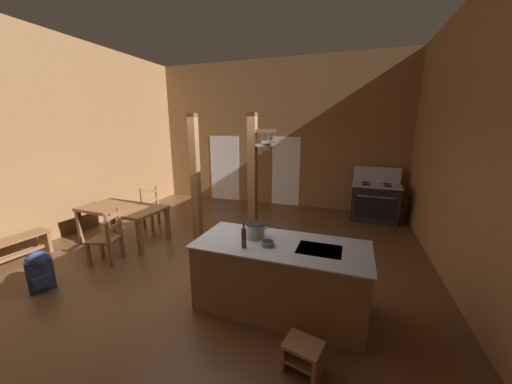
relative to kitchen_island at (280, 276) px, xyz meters
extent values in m
cube|color=brown|center=(-1.41, 0.67, -0.50)|extent=(8.12, 9.17, 0.10)
cube|color=brown|center=(-1.41, 4.92, 1.65)|extent=(8.12, 0.14, 4.21)
cube|color=brown|center=(-5.14, 0.67, 1.65)|extent=(0.14, 9.17, 4.21)
cube|color=brown|center=(2.32, 0.67, 1.65)|extent=(0.14, 9.17, 4.21)
cube|color=white|center=(-3.06, 4.85, 0.57)|extent=(1.00, 0.01, 2.05)
cube|color=white|center=(-1.05, 4.85, 0.57)|extent=(0.84, 0.01, 2.05)
cube|color=brown|center=(0.00, 0.00, -0.01)|extent=(2.11, 0.93, 0.89)
cube|color=#A8AAB2|center=(0.00, 0.00, 0.44)|extent=(2.17, 0.99, 0.02)
cube|color=black|center=(0.47, -0.01, 0.45)|extent=(0.53, 0.41, 0.00)
cube|color=black|center=(0.01, 0.43, -0.40)|extent=(2.00, 0.07, 0.10)
cube|color=black|center=(1.42, 4.20, 0.00)|extent=(1.14, 0.81, 0.90)
cube|color=black|center=(1.41, 3.81, -0.03)|extent=(0.93, 0.05, 0.52)
cylinder|color=#A8AAB2|center=(1.40, 3.79, 0.25)|extent=(0.83, 0.07, 0.02)
cube|color=#A8AAB2|center=(1.42, 4.20, 0.46)|extent=(1.18, 0.86, 0.03)
cube|color=#A8AAB2|center=(1.44, 4.56, 0.67)|extent=(1.14, 0.10, 0.40)
cylinder|color=black|center=(1.66, 4.03, 0.48)|extent=(0.21, 0.21, 0.01)
cylinder|color=black|center=(1.17, 4.06, 0.48)|extent=(0.21, 0.21, 0.01)
cylinder|color=black|center=(1.68, 4.34, 0.48)|extent=(0.21, 0.21, 0.01)
cylinder|color=black|center=(1.18, 4.36, 0.48)|extent=(0.21, 0.21, 0.01)
cylinder|color=black|center=(1.73, 3.78, 0.37)|extent=(0.05, 0.03, 0.04)
cylinder|color=black|center=(1.51, 3.79, 0.37)|extent=(0.05, 0.03, 0.04)
cylinder|color=black|center=(1.29, 3.80, 0.37)|extent=(0.05, 0.03, 0.04)
cylinder|color=black|center=(1.07, 3.82, 0.37)|extent=(0.05, 0.03, 0.04)
cube|color=brown|center=(-0.85, 1.31, 0.83)|extent=(0.14, 0.14, 2.56)
cube|color=brown|center=(-0.66, 1.31, 1.81)|extent=(0.51, 0.08, 0.06)
cylinder|color=#A8AAB2|center=(-0.67, 1.31, 1.71)|extent=(0.01, 0.01, 0.21)
cylinder|color=#A8AAB2|center=(-0.67, 1.31, 1.58)|extent=(0.24, 0.24, 0.04)
cylinder|color=#A8AAB2|center=(-0.67, 1.31, 1.50)|extent=(0.02, 0.02, 0.14)
cylinder|color=#A8AAB2|center=(-0.56, 1.31, 1.73)|extent=(0.01, 0.01, 0.16)
cylinder|color=#A8AAB2|center=(-0.56, 1.31, 1.63)|extent=(0.24, 0.24, 0.04)
cylinder|color=#A8AAB2|center=(-0.56, 1.31, 1.55)|extent=(0.02, 0.02, 0.14)
cylinder|color=#A8AAB2|center=(-0.46, 1.31, 1.71)|extent=(0.01, 0.01, 0.20)
cylinder|color=#A8AAB2|center=(-0.46, 1.31, 1.59)|extent=(0.16, 0.16, 0.04)
cylinder|color=#A8AAB2|center=(-0.46, 1.31, 1.51)|extent=(0.02, 0.02, 0.14)
cube|color=brown|center=(-1.93, 1.22, 0.83)|extent=(0.14, 0.14, 2.56)
cube|color=brown|center=(0.45, -0.85, -0.17)|extent=(0.42, 0.36, 0.04)
cube|color=brown|center=(0.29, -0.82, -0.32)|extent=(0.10, 0.28, 0.26)
cube|color=brown|center=(0.60, -0.89, -0.32)|extent=(0.10, 0.28, 0.26)
cube|color=brown|center=(0.45, -0.85, -0.32)|extent=(0.38, 0.35, 0.03)
cube|color=brown|center=(-3.58, 1.06, 0.26)|extent=(1.74, 0.98, 0.06)
cube|color=brown|center=(-4.35, 1.49, -0.11)|extent=(0.08, 0.08, 0.68)
cube|color=brown|center=(-2.78, 1.42, -0.11)|extent=(0.08, 0.08, 0.68)
cube|color=brown|center=(-4.39, 0.71, -0.11)|extent=(0.08, 0.08, 0.68)
cube|color=brown|center=(-2.81, 0.64, -0.11)|extent=(0.08, 0.08, 0.68)
cube|color=brown|center=(-3.51, 1.93, -0.02)|extent=(0.57, 0.57, 0.04)
cube|color=brown|center=(-3.26, 2.04, -0.25)|extent=(0.06, 0.06, 0.41)
cube|color=brown|center=(-3.40, 1.68, -0.25)|extent=(0.06, 0.06, 0.41)
cube|color=brown|center=(-3.62, 2.17, 0.02)|extent=(0.06, 0.06, 0.95)
cube|color=brown|center=(-3.75, 1.82, 0.02)|extent=(0.06, 0.06, 0.95)
cube|color=brown|center=(-3.68, 2.00, 0.39)|extent=(0.17, 0.37, 0.07)
cube|color=brown|center=(-3.68, 2.00, 0.20)|extent=(0.17, 0.37, 0.07)
cube|color=brown|center=(-3.20, 0.23, -0.02)|extent=(0.55, 0.55, 0.04)
cube|color=brown|center=(-3.33, 0.00, -0.25)|extent=(0.06, 0.06, 0.41)
cube|color=brown|center=(-3.44, 0.36, -0.25)|extent=(0.06, 0.06, 0.41)
cube|color=brown|center=(-2.96, 0.11, 0.02)|extent=(0.06, 0.06, 0.95)
cube|color=brown|center=(-3.08, 0.47, 0.02)|extent=(0.06, 0.06, 0.95)
cube|color=brown|center=(-3.02, 0.29, 0.39)|extent=(0.15, 0.37, 0.07)
cube|color=brown|center=(-3.02, 0.29, 0.20)|extent=(0.15, 0.37, 0.07)
cube|color=brown|center=(-4.67, 0.19, -0.25)|extent=(0.31, 0.08, 0.40)
cube|color=brown|center=(-4.72, -0.51, -0.33)|extent=(0.15, 1.32, 0.06)
cube|color=navy|center=(-3.41, -0.72, -0.21)|extent=(0.34, 0.38, 0.48)
cube|color=navy|center=(-3.30, -0.78, -0.28)|extent=(0.16, 0.23, 0.17)
cylinder|color=black|center=(-3.48, -0.58, -0.21)|extent=(0.05, 0.05, 0.38)
cylinder|color=black|center=(-3.57, -0.75, -0.21)|extent=(0.05, 0.05, 0.38)
sphere|color=navy|center=(-3.41, -0.72, 0.01)|extent=(0.37, 0.37, 0.27)
cylinder|color=#A8AAB2|center=(-0.37, 0.09, 0.55)|extent=(0.25, 0.25, 0.19)
cylinder|color=black|center=(-0.37, 0.09, 0.65)|extent=(0.26, 0.26, 0.01)
cylinder|color=#A8AAB2|center=(-0.51, 0.09, 0.59)|extent=(0.05, 0.02, 0.02)
cylinder|color=#A8AAB2|center=(-0.23, 0.09, 0.59)|extent=(0.05, 0.02, 0.02)
cylinder|color=slate|center=(-0.14, -0.11, 0.48)|extent=(0.16, 0.16, 0.06)
cylinder|color=black|center=(-0.14, -0.11, 0.51)|extent=(0.13, 0.13, 0.00)
cylinder|color=#56331E|center=(-0.40, -0.25, 0.57)|extent=(0.06, 0.06, 0.24)
cylinder|color=#56331E|center=(-0.40, -0.25, 0.74)|extent=(0.03, 0.03, 0.08)
camera|label=1|loc=(0.73, -3.09, 1.88)|focal=19.09mm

